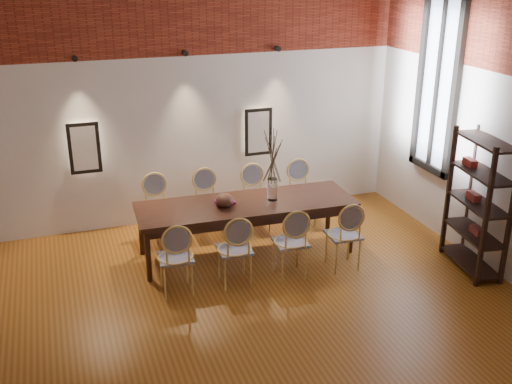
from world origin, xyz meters
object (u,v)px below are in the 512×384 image
object	(u,v)px
chair_far_c	(256,199)
chair_far_a	(158,210)
book	(225,202)
dining_table	(246,228)
chair_near_a	(175,257)
chair_near_d	(343,235)
chair_near_b	(234,249)
shelving_rack	(478,204)
chair_near_c	(290,242)
vase	(272,189)
bowl	(225,200)
chair_far_d	(302,194)
chair_far_b	(208,205)

from	to	relation	value
chair_far_c	chair_far_a	bearing A→B (deg)	0.00
book	chair_far_a	bearing A→B (deg)	138.15
dining_table	chair_near_a	world-z (taller)	chair_near_a
chair_near_d	chair_far_a	distance (m)	2.65
chair_near_b	chair_far_c	size ratio (longest dim) A/B	1.00
chair_near_a	shelving_rack	bearing A→B (deg)	-7.26
chair_near_c	vase	world-z (taller)	vase
bowl	chair_near_d	bearing A→B (deg)	-28.99
chair_near_d	vase	distance (m)	1.13
chair_far_c	chair_far_d	size ratio (longest dim) A/B	1.00
dining_table	chair_far_c	bearing A→B (deg)	64.05
chair_far_c	chair_near_b	bearing A→B (deg)	64.05
chair_far_b	chair_far_d	world-z (taller)	same
chair_near_a	bowl	size ratio (longest dim) A/B	3.92
dining_table	chair_far_b	world-z (taller)	chair_far_b
dining_table	bowl	xyz separation A→B (m)	(-0.31, -0.04, 0.46)
dining_table	chair_near_d	size ratio (longest dim) A/B	3.10
dining_table	chair_near_b	distance (m)	0.84
chair_near_a	chair_near_b	xyz separation A→B (m)	(0.73, -0.03, 0.00)
chair_near_b	book	bearing A→B (deg)	83.72
chair_near_d	shelving_rack	bearing A→B (deg)	-16.72
chair_near_c	chair_far_a	world-z (taller)	same
chair_far_a	chair_far_d	xyz separation A→B (m)	(2.18, -0.09, 0.00)
chair_far_a	chair_far_b	world-z (taller)	same
chair_near_b	chair_far_c	world-z (taller)	same
chair_far_a	bowl	bearing A→B (deg)	134.51
chair_near_b	chair_far_c	xyz separation A→B (m)	(0.79, 1.46, 0.00)
chair_far_b	chair_far_d	xyz separation A→B (m)	(1.45, -0.06, 0.00)
chair_near_c	chair_far_c	bearing A→B (deg)	90.00
dining_table	vase	bearing A→B (deg)	0.00
chair_far_d	dining_table	bearing A→B (deg)	34.41
bowl	shelving_rack	world-z (taller)	shelving_rack
chair_near_a	book	distance (m)	1.20
book	shelving_rack	world-z (taller)	shelving_rack
bowl	chair_far_d	bearing A→B (deg)	27.22
chair_near_d	chair_far_c	world-z (taller)	same
chair_far_b	bowl	world-z (taller)	chair_far_b
dining_table	shelving_rack	size ratio (longest dim) A/B	1.62
chair_far_b	shelving_rack	xyz separation A→B (m)	(2.97, -2.11, 0.43)
chair_near_b	shelving_rack	bearing A→B (deg)	-8.96
chair_near_d	shelving_rack	distance (m)	1.73
chair_near_c	chair_near_d	world-z (taller)	same
bowl	shelving_rack	distance (m)	3.23
chair_far_a	chair_far_d	world-z (taller)	same
chair_near_a	chair_far_c	xyz separation A→B (m)	(1.52, 1.43, 0.00)
dining_table	chair_far_d	size ratio (longest dim) A/B	3.10
chair_far_b	shelving_rack	size ratio (longest dim) A/B	0.52
chair_near_b	chair_far_b	bearing A→B (deg)	90.00
chair_near_a	dining_table	bearing A→B (deg)	34.41
chair_far_c	vase	world-z (taller)	vase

